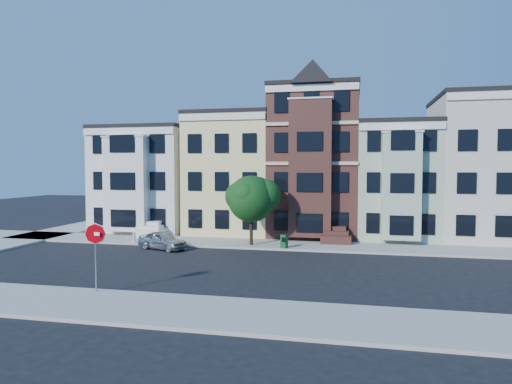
% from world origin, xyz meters
% --- Properties ---
extents(ground, '(120.00, 120.00, 0.00)m').
position_xyz_m(ground, '(0.00, 0.00, 0.00)').
color(ground, black).
extents(far_sidewalk, '(60.00, 4.00, 0.15)m').
position_xyz_m(far_sidewalk, '(0.00, 8.00, 0.07)').
color(far_sidewalk, '#9E9B93').
rests_on(far_sidewalk, ground).
extents(near_sidewalk, '(60.00, 4.00, 0.15)m').
position_xyz_m(near_sidewalk, '(0.00, -8.00, 0.07)').
color(near_sidewalk, '#9E9B93').
rests_on(near_sidewalk, ground).
extents(house_white, '(8.00, 9.00, 9.00)m').
position_xyz_m(house_white, '(-15.00, 14.50, 4.50)').
color(house_white, silver).
rests_on(house_white, ground).
extents(house_yellow, '(7.00, 9.00, 10.00)m').
position_xyz_m(house_yellow, '(-7.00, 14.50, 5.00)').
color(house_yellow, '#EBE091').
rests_on(house_yellow, ground).
extents(house_brown, '(7.00, 9.00, 12.00)m').
position_xyz_m(house_brown, '(0.00, 14.50, 6.00)').
color(house_brown, '#42211B').
rests_on(house_brown, ground).
extents(house_green, '(6.00, 9.00, 9.00)m').
position_xyz_m(house_green, '(6.50, 14.50, 4.50)').
color(house_green, '#A4B69A').
rests_on(house_green, ground).
extents(house_cream, '(8.00, 9.00, 11.00)m').
position_xyz_m(house_cream, '(13.50, 14.50, 5.50)').
color(house_cream, beige).
rests_on(house_cream, ground).
extents(street_tree, '(6.25, 6.25, 6.15)m').
position_xyz_m(street_tree, '(-3.95, 7.07, 3.22)').
color(street_tree, '#1B4D1C').
rests_on(street_tree, far_sidewalk).
extents(parked_car, '(3.97, 2.66, 1.26)m').
position_xyz_m(parked_car, '(-9.76, 4.78, 0.63)').
color(parked_car, '#AFB3B8').
rests_on(parked_car, ground).
extents(newspaper_box, '(0.52, 0.49, 0.92)m').
position_xyz_m(newspaper_box, '(-1.45, 6.30, 0.61)').
color(newspaper_box, '#125023').
rests_on(newspaper_box, far_sidewalk).
extents(fire_hydrant, '(0.26, 0.26, 0.60)m').
position_xyz_m(fire_hydrant, '(-12.67, 6.30, 0.45)').
color(fire_hydrant, beige).
rests_on(fire_hydrant, far_sidewalk).
extents(stop_sign, '(0.96, 0.30, 3.45)m').
position_xyz_m(stop_sign, '(-7.96, -6.42, 1.87)').
color(stop_sign, '#A60008').
rests_on(stop_sign, near_sidewalk).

